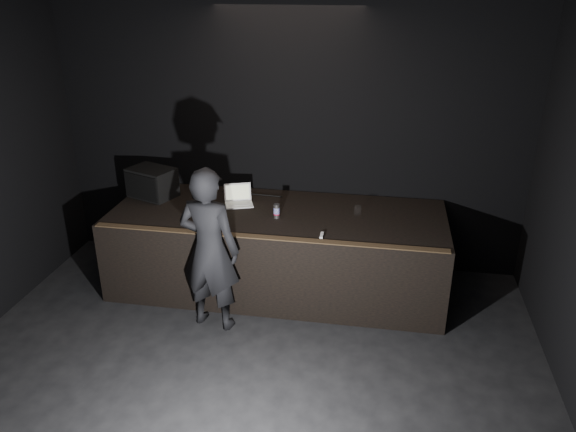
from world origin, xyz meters
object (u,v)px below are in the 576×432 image
(stage_riser, at_px, (278,250))
(person, at_px, (209,250))
(stage_monitor, at_px, (152,183))
(laptop, at_px, (238,199))
(beer_can, at_px, (277,211))

(stage_riser, distance_m, person, 1.18)
(stage_monitor, xyz_separation_m, person, (1.12, -1.19, -0.26))
(stage_riser, height_order, laptop, laptop)
(laptop, height_order, beer_can, laptop)
(stage_monitor, relative_size, beer_can, 3.88)
(beer_can, distance_m, person, 0.99)
(stage_riser, distance_m, beer_can, 0.61)
(person, bearing_deg, stage_riser, -110.61)
(beer_can, relative_size, person, 0.09)
(stage_riser, xyz_separation_m, laptop, (-0.53, 0.20, 0.56))
(stage_monitor, distance_m, laptop, 1.15)
(person, bearing_deg, stage_monitor, -37.21)
(stage_monitor, bearing_deg, person, -25.98)
(beer_can, bearing_deg, stage_monitor, 166.66)
(laptop, xyz_separation_m, beer_can, (0.55, -0.36, 0.03))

